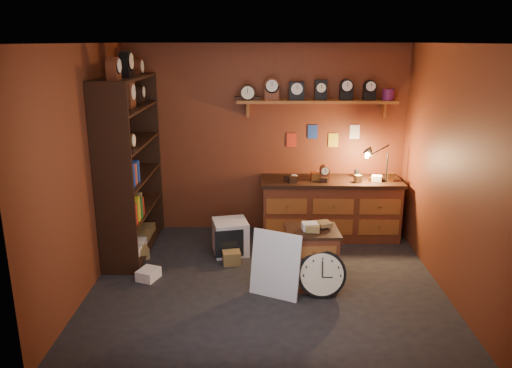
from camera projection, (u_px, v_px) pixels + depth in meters
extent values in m
plane|color=black|center=(266.00, 283.00, 5.83)|extent=(4.00, 4.00, 0.00)
cube|color=brown|center=(266.00, 140.00, 7.18)|extent=(4.00, 0.02, 2.70)
cube|color=brown|center=(269.00, 232.00, 3.72)|extent=(4.00, 0.02, 2.70)
cube|color=brown|center=(85.00, 171.00, 5.48)|extent=(0.02, 3.60, 2.70)
cube|color=brown|center=(450.00, 172.00, 5.43)|extent=(0.02, 3.60, 2.70)
cube|color=beige|center=(268.00, 43.00, 5.08)|extent=(4.00, 3.60, 0.02)
cube|color=#935120|center=(317.00, 101.00, 6.87)|extent=(2.20, 0.30, 0.04)
cube|color=#935120|center=(248.00, 109.00, 6.99)|extent=(0.04, 0.16, 0.20)
cube|color=#935120|center=(384.00, 110.00, 6.97)|extent=(0.04, 0.16, 0.20)
cylinder|color=#B21419|center=(388.00, 94.00, 6.84)|extent=(0.16, 0.16, 0.15)
cube|color=#AE2615|center=(276.00, 140.00, 7.17)|extent=(0.14, 0.01, 0.20)
cube|color=navy|center=(297.00, 132.00, 7.13)|extent=(0.14, 0.01, 0.20)
cube|color=gold|center=(318.00, 140.00, 7.16)|extent=(0.14, 0.01, 0.20)
cube|color=silver|center=(339.00, 132.00, 7.13)|extent=(0.14, 0.01, 0.20)
cube|color=black|center=(114.00, 167.00, 6.47)|extent=(0.03, 1.60, 2.30)
cube|color=black|center=(114.00, 183.00, 5.72)|extent=(0.45, 0.03, 2.30)
cube|color=black|center=(145.00, 154.00, 7.22)|extent=(0.45, 0.03, 2.30)
cube|color=black|center=(137.00, 245.00, 6.77)|extent=(0.43, 1.54, 0.03)
cube|color=black|center=(134.00, 210.00, 6.64)|extent=(0.43, 1.54, 0.03)
cube|color=black|center=(132.00, 178.00, 6.51)|extent=(0.43, 1.54, 0.03)
cube|color=black|center=(129.00, 144.00, 6.39)|extent=(0.43, 1.54, 0.03)
cube|color=black|center=(127.00, 109.00, 6.26)|extent=(0.43, 1.54, 0.03)
cube|color=black|center=(125.00, 78.00, 6.16)|extent=(0.43, 1.54, 0.03)
cube|color=brown|center=(330.00, 210.00, 7.13)|extent=(1.91, 0.60, 0.80)
cube|color=black|center=(331.00, 181.00, 7.01)|extent=(1.97, 0.66, 0.05)
cube|color=#935120|center=(333.00, 217.00, 6.84)|extent=(1.83, 0.02, 0.52)
cylinder|color=black|center=(386.00, 180.00, 6.95)|extent=(0.12, 0.12, 0.02)
cylinder|color=black|center=(387.00, 167.00, 6.89)|extent=(0.02, 0.02, 0.38)
cylinder|color=black|center=(380.00, 150.00, 6.80)|extent=(0.27, 0.09, 0.14)
cone|color=black|center=(370.00, 153.00, 6.78)|extent=(0.18, 0.14, 0.18)
cube|color=brown|center=(311.00, 259.00, 5.70)|extent=(0.58, 0.49, 0.65)
cube|color=black|center=(312.00, 231.00, 5.61)|extent=(0.62, 0.53, 0.03)
cube|color=#935120|center=(313.00, 268.00, 5.48)|extent=(0.50, 0.04, 0.55)
cylinder|color=black|center=(322.00, 274.00, 5.47)|extent=(0.54, 0.17, 0.54)
cylinder|color=#F9F1C7|center=(322.00, 275.00, 5.43)|extent=(0.47, 0.11, 0.46)
cube|color=black|center=(322.00, 269.00, 5.41)|extent=(0.01, 0.04, 0.17)
cube|color=black|center=(327.00, 277.00, 5.43)|extent=(0.12, 0.01, 0.01)
cube|color=silver|center=(275.00, 295.00, 5.56)|extent=(0.58, 0.38, 0.74)
cube|color=silver|center=(230.00, 237.00, 6.60)|extent=(0.52, 0.52, 0.45)
cube|color=black|center=(229.00, 244.00, 6.38)|extent=(0.36, 0.10, 0.36)
cube|color=olive|center=(139.00, 253.00, 6.47)|extent=(0.30, 0.29, 0.15)
cube|color=white|center=(148.00, 274.00, 5.91)|extent=(0.28, 0.31, 0.12)
cube|color=olive|center=(232.00, 258.00, 6.31)|extent=(0.25, 0.22, 0.17)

